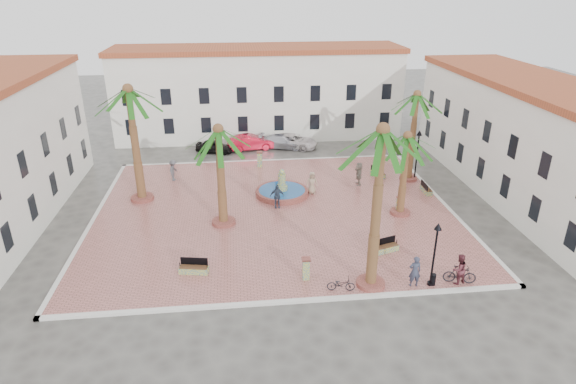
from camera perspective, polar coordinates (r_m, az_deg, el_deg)
name	(u,v)px	position (r m, az deg, el deg)	size (l,w,h in m)	color
ground	(275,212)	(35.72, -1.60, -2.42)	(120.00, 120.00, 0.00)	#56544F
plaza	(275,211)	(35.68, -1.60, -2.31)	(26.00, 22.00, 0.15)	#B36760
kerb_n	(265,161)	(45.79, -2.76, 3.72)	(26.30, 0.30, 0.16)	silver
kerb_s	(292,301)	(26.29, 0.47, -12.83)	(26.30, 0.30, 0.16)	silver
kerb_e	(443,203)	(38.83, 17.90, -1.27)	(0.30, 22.30, 0.16)	silver
kerb_w	(93,220)	(37.10, -22.06, -3.10)	(0.30, 22.30, 0.16)	silver
building_north	(259,92)	(53.16, -3.50, 11.79)	(30.40, 7.40, 9.50)	white
building_east	(526,137)	(42.26, 26.35, 5.85)	(7.40, 26.40, 9.00)	white
fountain	(282,191)	(38.16, -0.72, 0.11)	(4.18, 4.18, 2.16)	#97493F
palm_nw	(130,102)	(36.75, -18.27, 10.06)	(5.69, 5.69, 8.98)	#97493F
palm_sw	(219,142)	(31.83, -8.20, 5.92)	(5.35, 5.35, 7.20)	#97493F
palm_s	(382,148)	(24.21, 11.03, 5.18)	(5.18, 5.18, 9.35)	#97493F
palm_e	(407,146)	(34.24, 13.90, 5.32)	(4.71, 4.71, 6.25)	#97493F
palm_ne	(416,104)	(40.55, 14.96, 10.02)	(4.82, 4.82, 7.66)	#97493F
bench_s	(194,269)	(28.81, -11.09, -8.93)	(1.77, 0.82, 0.90)	#899A61
bench_se	(386,248)	(30.95, 11.50, -6.51)	(1.75, 0.99, 0.88)	#899A61
bench_e	(426,190)	(40.14, 16.04, 0.28)	(0.53, 1.62, 0.85)	#899A61
bench_ne	(378,174)	(42.53, 10.60, 2.16)	(1.05, 1.67, 0.84)	#899A61
lamppost_s	(436,244)	(27.22, 17.11, -5.87)	(0.42, 0.42, 3.88)	black
lamppost_e	(418,147)	(41.57, 15.14, 5.21)	(0.47, 0.47, 4.37)	black
bollard_se	(306,268)	(27.54, 2.14, -9.02)	(0.50, 0.50, 1.35)	#899A61
bollard_n	(260,159)	(43.92, -3.37, 3.94)	(0.59, 0.59, 1.44)	#899A61
bollard_e	(399,205)	(35.98, 13.06, -1.46)	(0.49, 0.49, 1.25)	#899A61
litter_bin	(433,279)	(28.43, 16.78, -9.88)	(0.34, 0.34, 0.66)	black
cyclist_a	(415,271)	(27.71, 14.80, -9.08)	(0.69, 0.45, 1.88)	#31364B
bicycle_a	(341,284)	(26.90, 6.29, -10.81)	(0.54, 1.53, 0.81)	black
cyclist_b	(459,269)	(28.70, 19.62, -8.59)	(0.88, 0.69, 1.82)	#5C252E
bicycle_b	(460,274)	(28.92, 19.69, -9.19)	(0.51, 1.81, 1.09)	black
pedestrian_fountain_a	(312,183)	(38.16, 2.85, 1.09)	(0.89, 0.58, 1.83)	#A0856B
pedestrian_fountain_b	(277,196)	(35.75, -1.33, -0.50)	(1.08, 0.45, 1.84)	#2D3E54
pedestrian_north	(173,170)	(41.80, -13.42, 2.53)	(1.19, 0.69, 1.85)	#515157
pedestrian_east	(359,174)	(40.24, 8.40, 2.17)	(1.79, 0.57, 1.93)	#746A5C
car_black	(215,146)	(48.61, -8.68, 5.36)	(1.51, 3.74, 1.28)	black
car_red	(251,142)	(49.02, -4.39, 5.89)	(1.63, 4.68, 1.54)	red
car_silver	(283,142)	(49.41, -0.65, 6.00)	(1.91, 4.70, 1.36)	silver
car_white	(293,141)	(49.53, 0.59, 6.06)	(2.31, 5.00, 1.39)	silver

